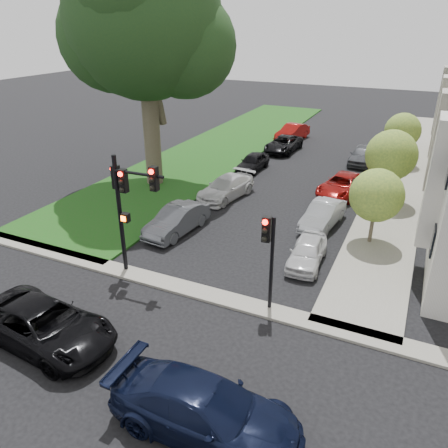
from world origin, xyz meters
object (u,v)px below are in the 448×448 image
at_px(car_cross_near, 44,325).
at_px(car_parked_1, 323,215).
at_px(car_parked_9, 292,132).
at_px(small_tree_a, 377,195).
at_px(car_cross_far, 205,410).
at_px(eucalyptus, 143,19).
at_px(traffic_signal_main, 127,195).
at_px(car_parked_7, 253,162).
at_px(car_parked_8, 283,144).
at_px(small_tree_b, 391,155).
at_px(small_tree_c, 403,131).
at_px(car_parked_5, 177,220).
at_px(car_parked_0, 307,252).
at_px(traffic_signal_secondary, 269,246).
at_px(car_parked_3, 362,155).
at_px(car_parked_6, 226,188).
at_px(car_parked_2, 343,185).

xyz_separation_m(car_cross_near, car_parked_1, (6.77, 14.18, -0.09)).
xyz_separation_m(car_cross_near, car_parked_9, (-0.62, 32.57, -0.02)).
bearing_deg(small_tree_a, car_cross_far, -100.28).
distance_m(eucalyptus, traffic_signal_main, 14.07).
distance_m(car_parked_7, car_parked_8, 6.15).
height_order(small_tree_b, car_parked_8, small_tree_b).
relative_size(small_tree_c, car_cross_far, 0.74).
xyz_separation_m(car_parked_1, car_parked_5, (-7.11, -4.24, 0.05)).
xyz_separation_m(small_tree_a, car_parked_0, (-2.46, -3.49, -2.08)).
distance_m(eucalyptus, car_parked_5, 13.04).
height_order(traffic_signal_secondary, car_parked_0, traffic_signal_secondary).
distance_m(eucalyptus, car_parked_3, 19.77).
bearing_deg(car_parked_6, small_tree_a, -6.01).
bearing_deg(car_parked_0, small_tree_c, 78.88).
relative_size(traffic_signal_secondary, car_parked_0, 1.09).
relative_size(car_parked_6, car_parked_9, 1.06).
relative_size(car_cross_far, car_parked_6, 1.16).
relative_size(eucalyptus, small_tree_c, 3.76).
distance_m(small_tree_b, car_parked_0, 10.39).
height_order(car_parked_2, car_parked_5, car_parked_5).
distance_m(small_tree_c, car_parked_1, 14.56).
xyz_separation_m(small_tree_a, small_tree_c, (-0.00, 15.21, 0.07)).
height_order(car_parked_2, car_parked_6, car_parked_6).
height_order(eucalyptus, car_cross_far, eucalyptus).
bearing_deg(small_tree_b, car_parked_7, 165.37).
xyz_separation_m(car_cross_far, car_parked_8, (-7.12, 29.12, -0.14)).
height_order(traffic_signal_secondary, car_parked_8, traffic_signal_secondary).
xyz_separation_m(car_parked_0, car_parked_9, (-7.71, 22.96, 0.12)).
xyz_separation_m(small_tree_a, car_parked_8, (-9.66, 15.08, -2.03)).
xyz_separation_m(car_parked_3, car_parked_9, (-7.49, 5.16, 0.01)).
distance_m(car_parked_2, car_parked_6, 7.87).
bearing_deg(car_parked_0, car_cross_near, -130.04).
distance_m(car_parked_0, car_parked_8, 19.92).
distance_m(small_tree_c, car_parked_5, 20.98).
distance_m(small_tree_a, car_parked_6, 10.21).
distance_m(small_tree_c, car_parked_8, 9.89).
relative_size(small_tree_b, car_parked_3, 1.08).
bearing_deg(car_parked_8, traffic_signal_secondary, -71.22).
bearing_deg(small_tree_a, car_parked_7, 138.66).
relative_size(small_tree_a, car_parked_7, 1.05).
distance_m(small_tree_b, traffic_signal_main, 16.97).
height_order(small_tree_c, car_parked_0, small_tree_c).
relative_size(car_cross_far, car_parked_3, 1.30).
height_order(traffic_signal_main, car_parked_8, traffic_signal_main).
height_order(eucalyptus, car_cross_near, eucalyptus).
xyz_separation_m(car_parked_1, car_parked_3, (0.10, 13.23, 0.05)).
bearing_deg(small_tree_b, car_cross_near, -116.23).
bearing_deg(car_parked_0, car_parked_8, 107.58).
bearing_deg(eucalyptus, car_parked_6, -3.14).
bearing_deg(traffic_signal_main, small_tree_b, 55.69).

